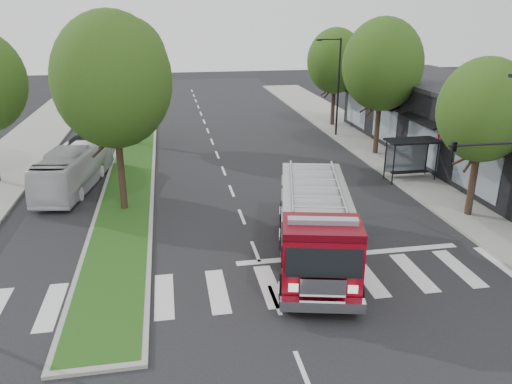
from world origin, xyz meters
TOP-DOWN VIEW (x-y plane):
  - ground at (0.00, 0.00)m, footprint 140.00×140.00m
  - sidewalk_right at (12.50, 10.00)m, footprint 5.00×80.00m
  - median at (-6.00, 18.00)m, footprint 3.00×50.00m
  - storefront_row at (17.00, 10.00)m, footprint 8.00×30.00m
  - bus_shelter at (11.20, 8.15)m, footprint 3.20×1.60m
  - tree_right_near at (11.50, 2.00)m, footprint 4.40×4.40m
  - tree_right_mid at (11.50, 14.00)m, footprint 5.60×5.60m
  - tree_right_far at (11.50, 24.00)m, footprint 5.00×5.00m
  - tree_median_near at (-6.00, 6.00)m, footprint 5.80×5.80m
  - tree_median_far at (-6.00, 20.00)m, footprint 5.60×5.60m
  - streetlight_right_far at (10.35, 20.00)m, footprint 2.11×0.20m
  - fire_engine at (2.33, -1.13)m, footprint 4.90×9.90m
  - city_bus at (-9.07, 10.42)m, footprint 3.62×9.41m

SIDE VIEW (x-z plane):
  - ground at x=0.00m, z-range 0.00..0.00m
  - sidewalk_right at x=12.50m, z-range 0.00..0.15m
  - median at x=-6.00m, z-range 0.00..0.16m
  - city_bus at x=-9.07m, z-range 0.00..2.56m
  - fire_engine at x=2.33m, z-range -0.07..3.23m
  - bus_shelter at x=11.20m, z-range 0.73..3.34m
  - storefront_row at x=17.00m, z-range 0.00..5.00m
  - streetlight_right_far at x=10.35m, z-range 0.48..8.48m
  - tree_right_near at x=11.50m, z-range 1.48..9.53m
  - tree_right_far at x=11.50m, z-range 1.47..10.20m
  - tree_right_mid at x=11.50m, z-range 1.63..11.35m
  - tree_median_far at x=-6.00m, z-range 1.63..11.35m
  - tree_median_near at x=-6.00m, z-range 1.73..11.89m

